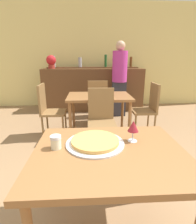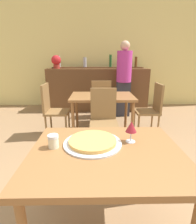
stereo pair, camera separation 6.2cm
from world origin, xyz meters
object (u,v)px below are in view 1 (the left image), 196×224
chair_far_side_left (49,108)px  cheese_shaker (56,142)px  chair_far_side_back (97,100)px  person_standing (119,77)px  wine_glass (133,127)px  chair_far_side_front (101,116)px  pizza_tray (95,142)px  chair_far_side_right (148,106)px  potted_plant (51,61)px

chair_far_side_left → cheese_shaker: bearing=-166.0°
chair_far_side_back → person_standing: size_ratio=0.54×
person_standing → wine_glass: size_ratio=10.80×
chair_far_side_front → chair_far_side_back: (-0.00, 1.05, 0.00)m
chair_far_side_back → pizza_tray: (-0.14, -2.34, 0.24)m
person_standing → chair_far_side_left: bearing=-141.2°
pizza_tray → person_standing: 3.03m
chair_far_side_right → potted_plant: potted_plant is taller
chair_far_side_right → person_standing: size_ratio=0.54×
cheese_shaker → wine_glass: wine_glass is taller
pizza_tray → cheese_shaker: bearing=-169.9°
chair_far_side_left → person_standing: size_ratio=0.54×
chair_far_side_front → chair_far_side_left: same height
chair_far_side_right → potted_plant: bearing=-130.2°
person_standing → chair_far_side_right: bearing=-73.9°
cheese_shaker → potted_plant: bearing=101.1°
chair_far_side_right → wine_glass: chair_far_side_right is taller
person_standing → potted_plant: bearing=162.1°
chair_far_side_left → person_standing: (1.42, 1.14, 0.40)m
chair_far_side_right → pizza_tray: (-1.01, -1.81, 0.24)m
chair_far_side_left → person_standing: person_standing is taller
chair_far_side_left → potted_plant: potted_plant is taller
chair_far_side_back → wine_glass: size_ratio=5.86×
person_standing → pizza_tray: bearing=-103.1°
cheese_shaker → person_standing: size_ratio=0.05×
chair_far_side_back → chair_far_side_right: size_ratio=1.00×
chair_far_side_back → pizza_tray: chair_far_side_back is taller
cheese_shaker → potted_plant: 3.62m
chair_far_side_front → potted_plant: (-1.10, 2.19, 0.75)m
pizza_tray → cheese_shaker: size_ratio=4.48×
chair_far_side_back → chair_far_side_right: (0.87, -0.53, 0.00)m
chair_far_side_front → cheese_shaker: size_ratio=10.05×
pizza_tray → potted_plant: size_ratio=1.27×
chair_far_side_left → chair_far_side_right: (1.74, 0.00, 0.00)m
person_standing → potted_plant: (-1.64, 0.53, 0.34)m
pizza_tray → person_standing: size_ratio=0.24×
chair_far_side_front → cheese_shaker: chair_far_side_front is taller
chair_far_side_front → chair_far_side_left: 1.02m
chair_far_side_right → cheese_shaker: chair_far_side_right is taller
chair_far_side_back → potted_plant: size_ratio=2.84×
chair_far_side_right → person_standing: person_standing is taller
chair_far_side_front → pizza_tray: (-0.14, -1.28, 0.24)m
chair_far_side_back → potted_plant: 1.75m
chair_far_side_front → chair_far_side_left: size_ratio=1.00×
chair_far_side_left → cheese_shaker: size_ratio=10.05×
chair_far_side_left → potted_plant: bearing=7.8°
chair_far_side_back → potted_plant: (-1.10, 1.14, 0.75)m
person_standing → wine_glass: (-0.41, -2.92, -0.06)m
chair_far_side_back → cheese_shaker: bearing=80.3°
chair_far_side_right → pizza_tray: chair_far_side_right is taller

